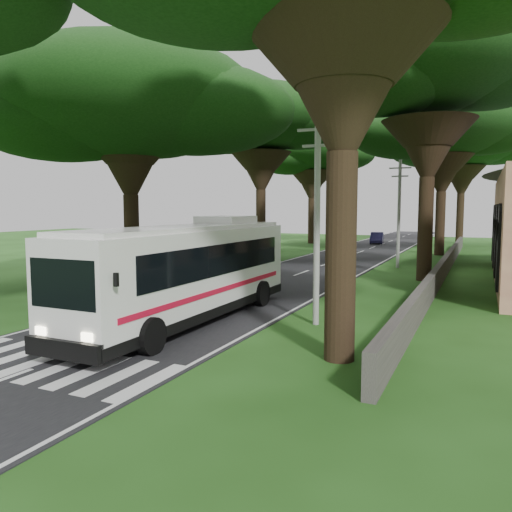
{
  "coord_description": "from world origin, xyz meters",
  "views": [
    {
      "loc": [
        11.25,
        -12.15,
        4.49
      ],
      "look_at": [
        1.45,
        9.32,
        2.2
      ],
      "focal_mm": 35.0,
      "sensor_mm": 36.0,
      "label": 1
    }
  ],
  "objects_px": {
    "pole_mid": "(399,212)",
    "distant_car_a": "(344,241)",
    "coach_bus": "(189,270)",
    "distant_car_b": "(377,238)",
    "pedestrian": "(129,267)",
    "pole_far": "(427,210)",
    "pole_near": "(317,216)"
  },
  "relations": [
    {
      "from": "pole_mid",
      "to": "distant_car_a",
      "type": "xyz_separation_m",
      "value": [
        -8.5,
        17.04,
        -3.41
      ]
    },
    {
      "from": "coach_bus",
      "to": "distant_car_a",
      "type": "xyz_separation_m",
      "value": [
        -3.8,
        38.63,
        -1.28
      ]
    },
    {
      "from": "distant_car_a",
      "to": "distant_car_b",
      "type": "distance_m",
      "value": 7.86
    },
    {
      "from": "pole_mid",
      "to": "pedestrian",
      "type": "relative_size",
      "value": 4.46
    },
    {
      "from": "distant_car_b",
      "to": "distant_car_a",
      "type": "bearing_deg",
      "value": -114.12
    },
    {
      "from": "pole_mid",
      "to": "distant_car_a",
      "type": "height_order",
      "value": "pole_mid"
    },
    {
      "from": "pole_far",
      "to": "pole_near",
      "type": "bearing_deg",
      "value": -90.0
    },
    {
      "from": "distant_car_a",
      "to": "distant_car_b",
      "type": "relative_size",
      "value": 1.01
    },
    {
      "from": "pole_near",
      "to": "distant_car_b",
      "type": "bearing_deg",
      "value": 98.04
    },
    {
      "from": "pole_near",
      "to": "distant_car_a",
      "type": "distance_m",
      "value": 38.16
    },
    {
      "from": "pole_far",
      "to": "distant_car_b",
      "type": "xyz_separation_m",
      "value": [
        -6.3,
        4.58,
        -3.44
      ]
    },
    {
      "from": "pole_near",
      "to": "distant_car_a",
      "type": "height_order",
      "value": "pole_near"
    },
    {
      "from": "pole_mid",
      "to": "pedestrian",
      "type": "bearing_deg",
      "value": -134.46
    },
    {
      "from": "pole_far",
      "to": "distant_car_a",
      "type": "xyz_separation_m",
      "value": [
        -8.5,
        -2.96,
        -3.41
      ]
    },
    {
      "from": "coach_bus",
      "to": "distant_car_b",
      "type": "height_order",
      "value": "coach_bus"
    },
    {
      "from": "pole_mid",
      "to": "distant_car_b",
      "type": "bearing_deg",
      "value": 104.37
    },
    {
      "from": "pole_mid",
      "to": "distant_car_a",
      "type": "relative_size",
      "value": 1.85
    },
    {
      "from": "pole_far",
      "to": "pedestrian",
      "type": "xyz_separation_m",
      "value": [
        -13.74,
        -34.0,
        -3.28
      ]
    },
    {
      "from": "pole_near",
      "to": "pedestrian",
      "type": "xyz_separation_m",
      "value": [
        -13.74,
        6.0,
        -3.28
      ]
    },
    {
      "from": "pole_near",
      "to": "pole_mid",
      "type": "distance_m",
      "value": 20.0
    },
    {
      "from": "pole_far",
      "to": "distant_car_a",
      "type": "relative_size",
      "value": 1.85
    },
    {
      "from": "pole_near",
      "to": "distant_car_b",
      "type": "relative_size",
      "value": 1.87
    },
    {
      "from": "pedestrian",
      "to": "pole_near",
      "type": "bearing_deg",
      "value": -95.21
    },
    {
      "from": "pole_near",
      "to": "distant_car_b",
      "type": "distance_m",
      "value": 45.16
    },
    {
      "from": "coach_bus",
      "to": "pole_far",
      "type": "bearing_deg",
      "value": 83.58
    },
    {
      "from": "pole_far",
      "to": "coach_bus",
      "type": "relative_size",
      "value": 0.62
    },
    {
      "from": "distant_car_a",
      "to": "pole_near",
      "type": "bearing_deg",
      "value": 86.05
    },
    {
      "from": "pole_mid",
      "to": "distant_car_a",
      "type": "bearing_deg",
      "value": 116.51
    },
    {
      "from": "pole_far",
      "to": "pedestrian",
      "type": "relative_size",
      "value": 4.46
    },
    {
      "from": "distant_car_b",
      "to": "pedestrian",
      "type": "distance_m",
      "value": 39.3
    },
    {
      "from": "pole_far",
      "to": "pedestrian",
      "type": "bearing_deg",
      "value": -112.0
    },
    {
      "from": "coach_bus",
      "to": "pedestrian",
      "type": "distance_m",
      "value": 11.86
    }
  ]
}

